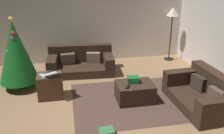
% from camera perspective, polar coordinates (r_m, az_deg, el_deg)
% --- Properties ---
extents(ground_plane, '(6.40, 6.40, 0.00)m').
position_cam_1_polar(ground_plane, '(4.78, -4.28, -11.34)').
color(ground_plane, '#93704C').
extents(rear_partition, '(6.40, 0.12, 2.60)m').
position_cam_1_polar(rear_partition, '(7.25, -7.53, 11.28)').
color(rear_partition, silver).
rests_on(rear_partition, ground_plane).
extents(couch_left, '(1.75, 1.00, 0.69)m').
position_cam_1_polar(couch_left, '(6.67, -7.20, 1.06)').
color(couch_left, '#332319').
rests_on(couch_left, ground_plane).
extents(couch_right, '(1.00, 1.60, 0.68)m').
position_cam_1_polar(couch_right, '(5.33, 20.54, -5.77)').
color(couch_right, '#332319').
rests_on(couch_right, ground_plane).
extents(ottoman, '(0.76, 0.58, 0.39)m').
position_cam_1_polar(ottoman, '(5.22, 5.28, -5.78)').
color(ottoman, '#332319').
rests_on(ottoman, ground_plane).
extents(gift_box, '(0.26, 0.22, 0.13)m').
position_cam_1_polar(gift_box, '(5.16, 4.93, -2.93)').
color(gift_box, '#19662D').
rests_on(gift_box, ottoman).
extents(tv_remote, '(0.13, 0.16, 0.02)m').
position_cam_1_polar(tv_remote, '(4.97, 3.70, -4.60)').
color(tv_remote, black).
rests_on(tv_remote, ottoman).
extents(christmas_tree, '(0.87, 0.87, 1.67)m').
position_cam_1_polar(christmas_tree, '(5.90, -21.34, 3.27)').
color(christmas_tree, brown).
rests_on(christmas_tree, ground_plane).
extents(side_table, '(0.52, 0.44, 0.52)m').
position_cam_1_polar(side_table, '(5.47, -14.05, -4.25)').
color(side_table, '#4C3323').
rests_on(side_table, ground_plane).
extents(laptop, '(0.50, 0.52, 0.18)m').
position_cam_1_polar(laptop, '(5.29, -14.08, -1.39)').
color(laptop, silver).
rests_on(laptop, side_table).
extents(book_stack, '(0.31, 0.26, 0.14)m').
position_cam_1_polar(book_stack, '(4.24, -1.19, -14.94)').
color(book_stack, '#4C423D').
rests_on(book_stack, ground_plane).
extents(corner_lamp, '(0.36, 0.36, 1.58)m').
position_cam_1_polar(corner_lamp, '(7.46, 13.82, 11.46)').
color(corner_lamp, black).
rests_on(corner_lamp, ground_plane).
extents(area_rug, '(2.60, 2.00, 0.01)m').
position_cam_1_polar(area_rug, '(5.32, 5.20, -7.61)').
color(area_rug, '#4E382F').
rests_on(area_rug, ground_plane).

